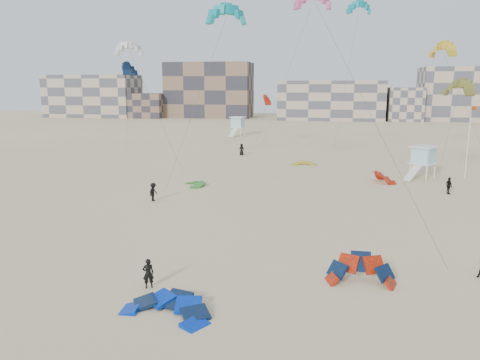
% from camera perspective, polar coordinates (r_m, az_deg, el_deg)
% --- Properties ---
extents(ground, '(320.00, 320.00, 0.00)m').
position_cam_1_polar(ground, '(25.29, -9.67, -13.97)').
color(ground, beige).
rests_on(ground, ground).
extents(kite_ground_blue, '(5.32, 5.49, 2.11)m').
position_cam_1_polar(kite_ground_blue, '(23.72, -8.88, -15.75)').
color(kite_ground_blue, '#0228CF').
rests_on(kite_ground_blue, ground).
extents(kite_ground_orange, '(3.82, 3.75, 3.79)m').
position_cam_1_polar(kite_ground_orange, '(27.48, 14.47, -12.03)').
color(kite_ground_orange, '#FF2106').
rests_on(kite_ground_orange, ground).
extents(kite_ground_green, '(4.26, 4.16, 1.31)m').
position_cam_1_polar(kite_ground_green, '(51.37, -5.56, -0.67)').
color(kite_ground_green, '#298F2D').
rests_on(kite_ground_green, ground).
extents(kite_ground_red_far, '(4.31, 4.23, 3.47)m').
position_cam_1_polar(kite_ground_red_far, '(55.42, 17.20, -0.24)').
color(kite_ground_red_far, '#BD3003').
rests_on(kite_ground_red_far, ground).
extents(kite_ground_yellow, '(3.49, 3.68, 1.42)m').
position_cam_1_polar(kite_ground_yellow, '(64.84, 7.81, 1.83)').
color(kite_ground_yellow, gold).
rests_on(kite_ground_yellow, ground).
extents(kitesurfer_main, '(0.72, 0.64, 1.66)m').
position_cam_1_polar(kitesurfer_main, '(26.19, -11.13, -11.10)').
color(kitesurfer_main, black).
rests_on(kitesurfer_main, ground).
extents(kitesurfer_c, '(0.87, 1.24, 1.76)m').
position_cam_1_polar(kitesurfer_c, '(44.93, -10.52, -1.44)').
color(kitesurfer_c, black).
rests_on(kitesurfer_c, ground).
extents(kitesurfer_d, '(0.72, 1.09, 1.73)m').
position_cam_1_polar(kitesurfer_d, '(51.45, 24.11, -0.63)').
color(kitesurfer_d, black).
rests_on(kitesurfer_d, ground).
extents(kitesurfer_e, '(0.94, 0.68, 1.80)m').
position_cam_1_polar(kitesurfer_e, '(73.08, 0.19, 3.75)').
color(kitesurfer_e, black).
rests_on(kitesurfer_e, ground).
extents(kite_fly_teal_a, '(7.26, 8.26, 17.80)m').
position_cam_1_polar(kite_fly_teal_a, '(48.34, -1.64, 19.33)').
color(kite_fly_teal_a, '#14AFA4').
rests_on(kite_fly_teal_a, ground).
extents(kite_fly_grey, '(8.63, 4.17, 14.82)m').
position_cam_1_polar(kite_fly_grey, '(56.30, -13.36, 15.17)').
color(kite_fly_grey, white).
rests_on(kite_fly_grey, ground).
extents(kite_fly_pink, '(10.41, 11.12, 21.72)m').
position_cam_1_polar(kite_fly_pink, '(64.57, 8.89, 20.70)').
color(kite_fly_pink, pink).
rests_on(kite_fly_pink, ground).
extents(kite_fly_olive, '(4.94, 4.90, 10.87)m').
position_cam_1_polar(kite_fly_olive, '(55.83, 25.11, 10.00)').
color(kite_fly_olive, brown).
rests_on(kite_fly_olive, ground).
extents(kite_fly_yellow, '(10.05, 5.82, 16.13)m').
position_cam_1_polar(kite_fly_yellow, '(75.89, 23.46, 14.25)').
color(kite_fly_yellow, gold).
rests_on(kite_fly_yellow, ground).
extents(kite_fly_navy, '(3.91, 3.79, 13.31)m').
position_cam_1_polar(kite_fly_navy, '(69.99, -13.34, 12.92)').
color(kite_fly_navy, '#0F1D42').
rests_on(kite_fly_navy, ground).
extents(kite_fly_teal_b, '(5.11, 4.25, 22.04)m').
position_cam_1_polar(kite_fly_teal_b, '(76.71, 14.36, 19.59)').
color(kite_fly_teal_b, '#14AFA4').
rests_on(kite_fly_teal_b, ground).
extents(kite_fly_red, '(4.12, 6.94, 8.52)m').
position_cam_1_polar(kite_fly_red, '(84.93, 3.31, 9.63)').
color(kite_fly_red, '#BD3003').
rests_on(kite_fly_red, ground).
extents(lifeguard_tower_near, '(3.72, 5.65, 3.76)m').
position_cam_1_polar(lifeguard_tower_near, '(59.28, 21.41, 2.05)').
color(lifeguard_tower_near, white).
rests_on(lifeguard_tower_near, ground).
extents(lifeguard_tower_far, '(3.38, 5.84, 4.07)m').
position_cam_1_polar(lifeguard_tower_far, '(101.20, -0.28, 6.56)').
color(lifeguard_tower_far, white).
rests_on(lifeguard_tower_far, ground).
extents(flagpole, '(0.71, 0.11, 8.75)m').
position_cam_1_polar(flagpole, '(60.11, 26.10, 4.41)').
color(flagpole, white).
rests_on(flagpole, ground).
extents(condo_west_a, '(30.00, 15.00, 14.00)m').
position_cam_1_polar(condo_west_a, '(170.36, -17.44, 9.74)').
color(condo_west_a, tan).
rests_on(condo_west_a, ground).
extents(condo_west_b, '(28.00, 14.00, 18.00)m').
position_cam_1_polar(condo_west_b, '(160.00, -3.74, 10.87)').
color(condo_west_b, '#7D604C').
rests_on(condo_west_b, ground).
extents(condo_mid, '(32.00, 16.00, 12.00)m').
position_cam_1_polar(condo_mid, '(151.50, 10.97, 9.52)').
color(condo_mid, tan).
rests_on(condo_mid, ground).
extents(condo_east, '(26.00, 14.00, 16.00)m').
position_cam_1_polar(condo_east, '(159.09, 25.74, 9.41)').
color(condo_east, tan).
rests_on(condo_east, ground).
extents(condo_fill_left, '(12.00, 10.00, 8.00)m').
position_cam_1_polar(condo_fill_left, '(160.42, -11.28, 8.89)').
color(condo_fill_left, '#7D604C').
rests_on(condo_fill_left, ground).
extents(condo_fill_right, '(10.00, 10.00, 10.00)m').
position_cam_1_polar(condo_fill_right, '(151.44, 19.41, 8.70)').
color(condo_fill_right, tan).
rests_on(condo_fill_right, ground).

